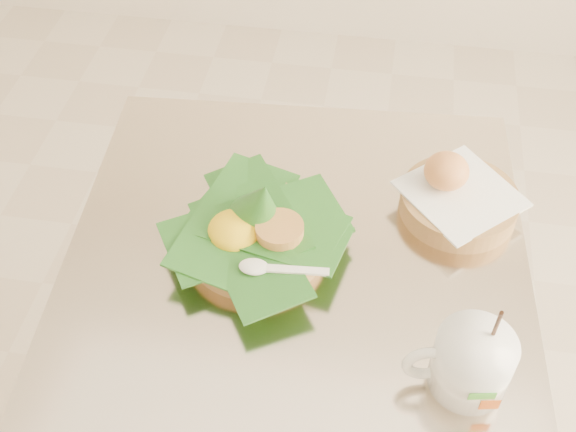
# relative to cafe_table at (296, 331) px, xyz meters

# --- Properties ---
(cafe_table) EXTENTS (0.75, 0.75, 0.75)m
(cafe_table) POSITION_rel_cafe_table_xyz_m (0.00, 0.00, 0.00)
(cafe_table) COLOR gray
(cafe_table) RESTS_ON floor
(rice_basket) EXTENTS (0.27, 0.27, 0.14)m
(rice_basket) POSITION_rel_cafe_table_xyz_m (-0.06, 0.00, 0.26)
(rice_basket) COLOR #A67647
(rice_basket) RESTS_ON cafe_table
(bread_basket) EXTENTS (0.22, 0.22, 0.10)m
(bread_basket) POSITION_rel_cafe_table_xyz_m (0.24, 0.13, 0.25)
(bread_basket) COLOR #A67647
(bread_basket) RESTS_ON cafe_table
(coffee_mug) EXTENTS (0.14, 0.11, 0.18)m
(coffee_mug) POSITION_rel_cafe_table_xyz_m (0.25, -0.19, 0.27)
(coffee_mug) COLOR white
(coffee_mug) RESTS_ON cafe_table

